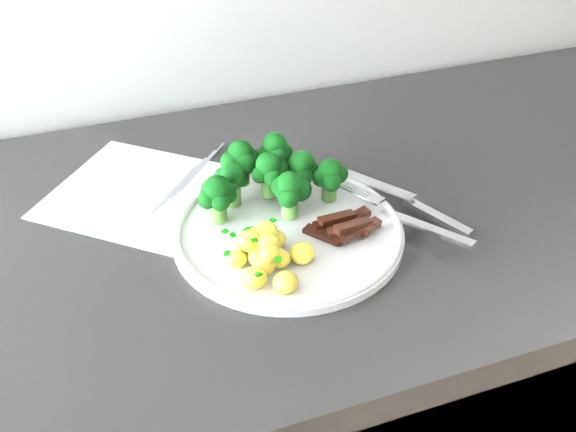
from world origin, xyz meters
name	(u,v)px	position (x,y,z in m)	size (l,w,h in m)	color
recipe_paper	(164,198)	(-0.15, 1.74, 0.93)	(0.35, 0.34, 0.00)	white
plate	(288,231)	(-0.03, 1.62, 0.94)	(0.28, 0.28, 0.02)	white
broccoli	(269,174)	(-0.03, 1.68, 0.98)	(0.19, 0.13, 0.07)	#3F6E28
potatoes	(267,254)	(-0.07, 1.56, 0.96)	(0.10, 0.10, 0.04)	#DEC650
beef_strips	(346,227)	(0.03, 1.59, 0.95)	(0.09, 0.06, 0.03)	black
fork	(407,217)	(0.11, 1.58, 0.95)	(0.10, 0.17, 0.02)	silver
knife	(420,208)	(0.14, 1.60, 0.94)	(0.10, 0.18, 0.02)	silver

